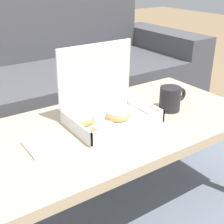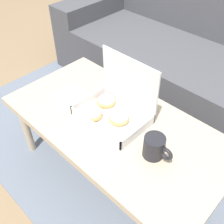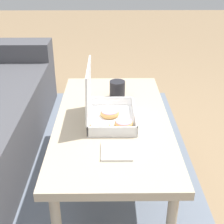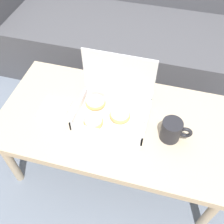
{
  "view_description": "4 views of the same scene",
  "coord_description": "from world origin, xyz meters",
  "px_view_note": "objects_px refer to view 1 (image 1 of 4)",
  "views": [
    {
      "loc": [
        -0.67,
        -1.1,
        1.02
      ],
      "look_at": [
        -0.02,
        -0.16,
        0.5
      ],
      "focal_mm": 50.0,
      "sensor_mm": 36.0,
      "label": 1
    },
    {
      "loc": [
        0.64,
        -0.85,
        1.37
      ],
      "look_at": [
        -0.02,
        -0.16,
        0.5
      ],
      "focal_mm": 42.0,
      "sensor_mm": 36.0,
      "label": 2
    },
    {
      "loc": [
        -1.47,
        -0.15,
        1.26
      ],
      "look_at": [
        -0.02,
        -0.16,
        0.5
      ],
      "focal_mm": 50.0,
      "sensor_mm": 36.0,
      "label": 3
    },
    {
      "loc": [
        0.18,
        -0.92,
        1.47
      ],
      "look_at": [
        -0.02,
        -0.16,
        0.5
      ],
      "focal_mm": 42.0,
      "sensor_mm": 36.0,
      "label": 4
    }
  ],
  "objects_px": {
    "coffee_table": "(117,131)",
    "pastry_box": "(104,109)",
    "coffee_mug": "(171,98)",
    "couch": "(32,87)"
  },
  "relations": [
    {
      "from": "couch",
      "to": "coffee_table",
      "type": "distance_m",
      "value": 1.0
    },
    {
      "from": "coffee_table",
      "to": "coffee_mug",
      "type": "distance_m",
      "value": 0.28
    },
    {
      "from": "pastry_box",
      "to": "coffee_mug",
      "type": "relative_size",
      "value": 2.44
    },
    {
      "from": "pastry_box",
      "to": "coffee_mug",
      "type": "distance_m",
      "value": 0.31
    },
    {
      "from": "coffee_table",
      "to": "pastry_box",
      "type": "bearing_deg",
      "value": 142.18
    },
    {
      "from": "couch",
      "to": "pastry_box",
      "type": "bearing_deg",
      "value": -92.46
    },
    {
      "from": "couch",
      "to": "coffee_table",
      "type": "relative_size",
      "value": 2.14
    },
    {
      "from": "couch",
      "to": "pastry_box",
      "type": "relative_size",
      "value": 7.22
    },
    {
      "from": "couch",
      "to": "coffee_mug",
      "type": "bearing_deg",
      "value": -75.55
    },
    {
      "from": "couch",
      "to": "pastry_box",
      "type": "xyz_separation_m",
      "value": [
        -0.04,
        -0.97,
        0.21
      ]
    }
  ]
}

